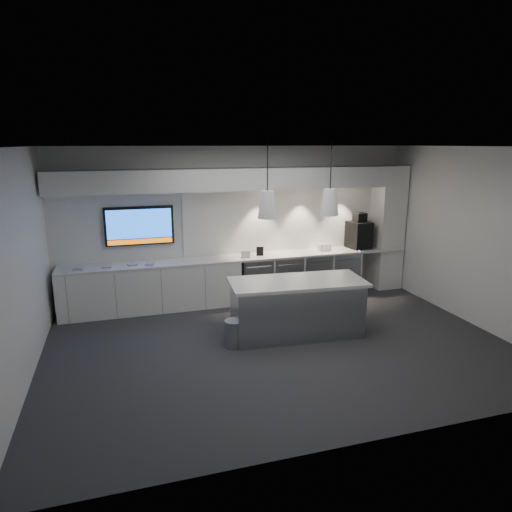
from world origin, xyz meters
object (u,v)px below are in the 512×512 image
object	(u,v)px
island	(297,307)
bin	(234,333)
coffee_machine	(359,234)
wall_tv	(139,226)

from	to	relation	value
island	bin	bearing A→B (deg)	-167.34
bin	coffee_machine	distance (m)	3.92
wall_tv	bin	xyz separation A→B (m)	(1.23, -2.27, -1.35)
wall_tv	bin	bearing A→B (deg)	-61.53
island	coffee_machine	bearing A→B (deg)	46.01
bin	coffee_machine	world-z (taller)	coffee_machine
bin	island	bearing A→B (deg)	7.98
island	coffee_machine	distance (m)	2.93
island	bin	size ratio (longest dim) A/B	5.34
island	bin	world-z (taller)	island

